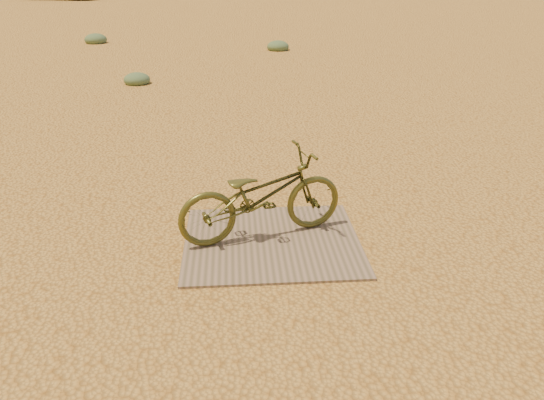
{
  "coord_description": "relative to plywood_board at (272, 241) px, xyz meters",
  "views": [
    {
      "loc": [
        -0.45,
        -3.83,
        2.23
      ],
      "look_at": [
        -0.15,
        0.18,
        0.4
      ],
      "focal_mm": 35.0,
      "sensor_mm": 36.0,
      "label": 1
    }
  ],
  "objects": [
    {
      "name": "plywood_board",
      "position": [
        0.0,
        0.0,
        0.0
      ],
      "size": [
        1.5,
        1.33,
        0.02
      ],
      "primitive_type": "cube",
      "color": "#7B6251",
      "rests_on": "ground"
    },
    {
      "name": "kale_a",
      "position": [
        -2.17,
        6.62,
        -0.01
      ],
      "size": [
        0.51,
        0.51,
        0.28
      ],
      "primitive_type": "ellipsoid",
      "color": "#576E47",
      "rests_on": "ground"
    },
    {
      "name": "kale_c",
      "position": [
        -4.26,
        12.38,
        -0.01
      ],
      "size": [
        0.64,
        0.64,
        0.35
      ],
      "primitive_type": "ellipsoid",
      "color": "#576E47",
      "rests_on": "ground"
    },
    {
      "name": "kale_b",
      "position": [
        0.95,
        10.66,
        -0.01
      ],
      "size": [
        0.59,
        0.59,
        0.33
      ],
      "primitive_type": "ellipsoid",
      "color": "#576E47",
      "rests_on": "ground"
    },
    {
      "name": "ground",
      "position": [
        0.15,
        -0.18,
        -0.01
      ],
      "size": [
        120.0,
        120.0,
        0.0
      ],
      "primitive_type": "plane",
      "color": "#B88C42",
      "rests_on": "ground"
    },
    {
      "name": "bicycle",
      "position": [
        -0.08,
        0.09,
        0.39
      ],
      "size": [
        1.54,
        0.9,
        0.77
      ],
      "primitive_type": "imported",
      "rotation": [
        0.0,
        0.0,
        1.86
      ],
      "color": "#4A4A1C",
      "rests_on": "plywood_board"
    }
  ]
}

